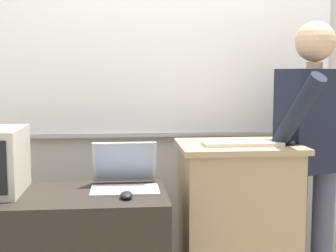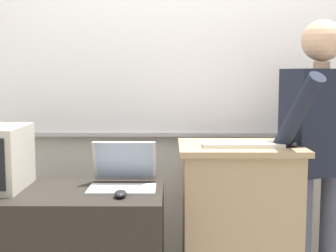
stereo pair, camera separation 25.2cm
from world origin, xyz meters
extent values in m
cube|color=beige|center=(0.00, 1.12, 1.38)|extent=(6.40, 0.12, 2.76)
cube|color=#B7B7BC|center=(-0.11, 1.05, 1.55)|extent=(2.37, 0.02, 1.23)
cube|color=white|center=(-0.11, 1.05, 1.55)|extent=(2.32, 0.02, 1.18)
cube|color=#B7B7BC|center=(-0.11, 1.03, 0.94)|extent=(2.09, 0.04, 0.02)
cube|color=tan|center=(0.31, 0.48, 0.47)|extent=(0.60, 0.47, 0.93)
cube|color=tan|center=(0.31, 0.48, 0.95)|extent=(0.66, 0.51, 0.03)
cylinder|color=#474C60|center=(0.66, 0.54, 0.39)|extent=(0.13, 0.13, 0.78)
cylinder|color=#474C60|center=(0.87, 0.61, 0.39)|extent=(0.13, 0.13, 0.78)
cube|color=black|center=(0.77, 0.57, 1.08)|extent=(0.45, 0.35, 0.59)
cylinder|color=tan|center=(0.77, 0.57, 1.39)|extent=(0.09, 0.09, 0.04)
sphere|color=tan|center=(0.77, 0.57, 1.52)|extent=(0.23, 0.23, 0.23)
cylinder|color=black|center=(0.56, 0.32, 1.11)|extent=(0.22, 0.41, 0.49)
cube|color=#B7BABF|center=(-0.31, 0.33, 0.75)|extent=(0.35, 0.21, 0.01)
cube|color=#B7BABF|center=(-0.31, 0.48, 0.87)|extent=(0.34, 0.10, 0.23)
cube|color=#8C9EB2|center=(-0.31, 0.47, 0.87)|extent=(0.30, 0.08, 0.20)
cube|color=beige|center=(0.31, 0.42, 0.97)|extent=(0.42, 0.15, 0.02)
ellipsoid|color=black|center=(-0.31, 0.18, 0.77)|extent=(0.06, 0.10, 0.03)
ellipsoid|color=black|center=(0.57, 0.41, 0.98)|extent=(0.06, 0.10, 0.03)
camera|label=1|loc=(-0.32, -2.00, 1.34)|focal=50.00mm
camera|label=2|loc=(-0.06, -2.02, 1.34)|focal=50.00mm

